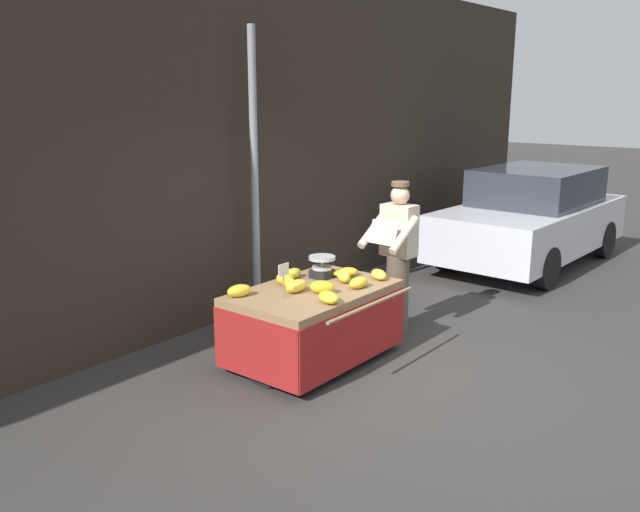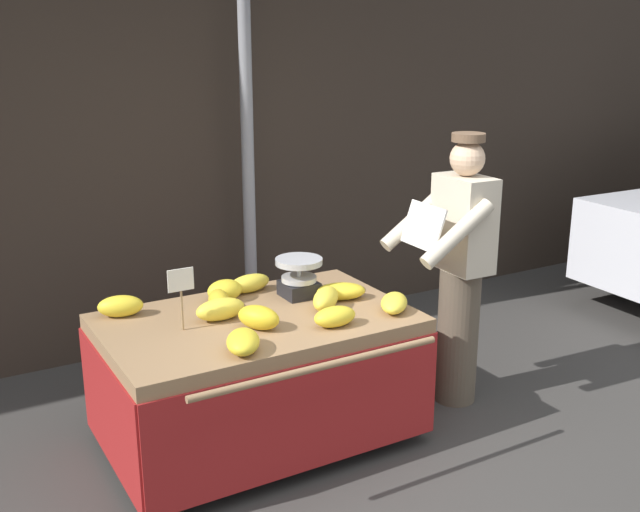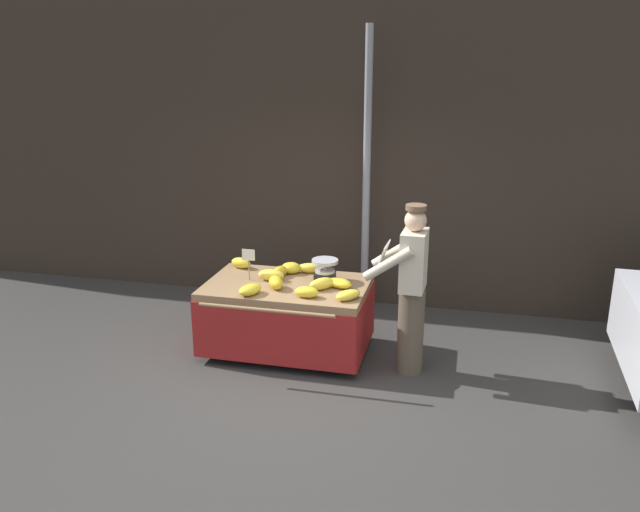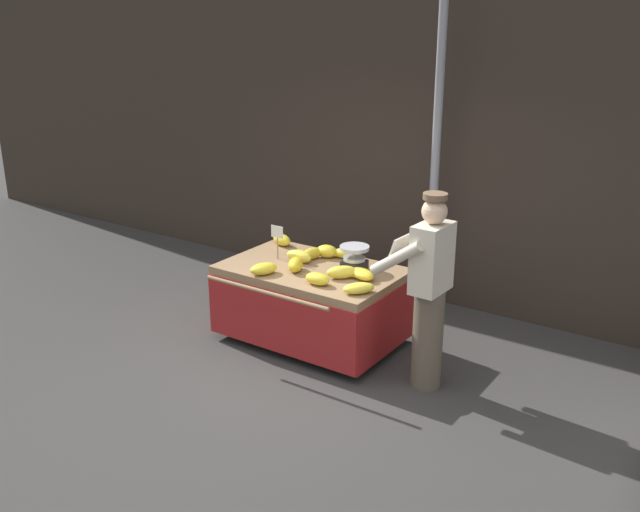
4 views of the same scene
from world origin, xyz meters
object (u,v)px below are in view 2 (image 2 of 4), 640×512
banana_bunch_2 (243,342)px  banana_bunch_6 (394,303)px  weighing_scale (299,277)px  vendor_person (459,270)px  street_pole (247,119)px  banana_bunch_4 (219,300)px  price_sign (181,286)px  banana_bunch_0 (120,306)px  banana_bunch_1 (225,290)px  banana_bunch_5 (220,309)px  banana_bunch_9 (249,283)px  banana_bunch_7 (335,317)px  banana_cart (258,352)px  banana_bunch_3 (326,299)px  banana_bunch_8 (341,291)px  banana_bunch_10 (259,317)px

banana_bunch_2 → banana_bunch_6: (0.98, 0.10, -0.01)m
weighing_scale → vendor_person: 1.00m
street_pole → banana_bunch_4: street_pole is taller
price_sign → banana_bunch_0: bearing=121.6°
banana_bunch_1 → banana_bunch_5: bearing=-117.5°
street_pole → weighing_scale: street_pole is taller
street_pole → banana_bunch_6: (0.12, -1.66, -0.88)m
banana_bunch_5 → banana_bunch_6: 0.97m
banana_bunch_9 → vendor_person: bearing=-25.8°
banana_bunch_5 → banana_bunch_7: (0.49, -0.39, -0.01)m
banana_cart → banana_bunch_0: bearing=149.2°
banana_cart → banana_bunch_6: (0.71, -0.30, 0.26)m
banana_bunch_6 → banana_bunch_5: bearing=158.2°
banana_bunch_6 → banana_bunch_3: bearing=144.9°
banana_bunch_3 → banana_bunch_6: bearing=-35.1°
banana_bunch_1 → banana_bunch_9: size_ratio=0.77×
banana_bunch_3 → banana_bunch_5: 0.60m
banana_bunch_3 → vendor_person: 0.91m
banana_bunch_4 → banana_bunch_8: banana_bunch_4 is taller
banana_bunch_6 → banana_bunch_9: (-0.57, 0.71, 0.01)m
banana_bunch_3 → banana_bunch_9: 0.55m
banana_bunch_3 → banana_bunch_7: banana_bunch_3 is taller
banana_bunch_2 → banana_bunch_3: banana_bunch_3 is taller
banana_bunch_2 → banana_bunch_0: bearing=116.1°
banana_bunch_9 → vendor_person: (1.16, -0.56, 0.05)m
banana_bunch_4 → banana_bunch_6: (0.85, -0.51, -0.01)m
price_sign → banana_bunch_8: size_ratio=1.17×
banana_bunch_5 → banana_bunch_6: bearing=-21.8°
banana_bunch_0 → banana_bunch_3: same height
banana_bunch_10 → banana_bunch_5: bearing=118.7°
banana_bunch_0 → banana_bunch_10: size_ratio=1.01×
street_pole → banana_bunch_3: size_ratio=11.89×
banana_bunch_6 → vendor_person: bearing=13.8°
banana_bunch_9 → vendor_person: size_ratio=0.16×
price_sign → banana_bunch_10: bearing=-27.2°
banana_bunch_3 → banana_bunch_1: bearing=137.1°
banana_bunch_2 → banana_bunch_10: banana_bunch_10 is taller
banana_bunch_3 → price_sign: bearing=173.3°
price_sign → banana_bunch_6: bearing=-15.7°
banana_bunch_6 → banana_bunch_7: 0.41m
banana_bunch_6 → vendor_person: (0.59, 0.15, 0.06)m
banana_bunch_1 → banana_bunch_4: 0.15m
banana_bunch_10 → banana_bunch_8: bearing=16.1°
banana_bunch_3 → banana_bunch_4: (-0.53, 0.29, -0.00)m
banana_cart → weighing_scale: bearing=26.6°
banana_bunch_0 → banana_bunch_3: (1.04, -0.46, 0.00)m
banana_cart → banana_bunch_5: (-0.19, 0.06, 0.27)m
weighing_scale → banana_bunch_0: (-1.01, 0.20, -0.06)m
banana_bunch_7 → street_pole: bearing=80.2°
banana_bunch_4 → banana_bunch_6: size_ratio=0.84×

